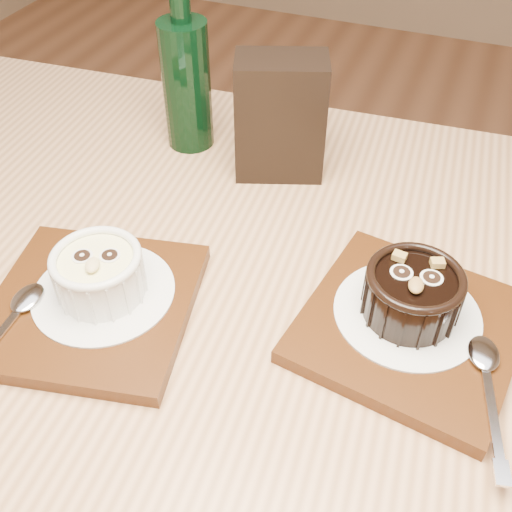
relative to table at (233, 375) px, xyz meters
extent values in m
cube|color=#9E6C45|center=(0.00, 0.00, 0.07)|extent=(1.25, 0.88, 0.04)
cylinder|color=#9E6C45|center=(-0.57, 0.31, -0.30)|extent=(0.06, 0.06, 0.71)
cube|color=#48230C|center=(-0.12, -0.04, 0.10)|extent=(0.21, 0.21, 0.01)
cylinder|color=white|center=(-0.11, -0.03, 0.11)|extent=(0.13, 0.13, 0.00)
cylinder|color=white|center=(-0.11, -0.03, 0.13)|extent=(0.08, 0.08, 0.04)
cylinder|color=#F5ED95|center=(-0.11, -0.03, 0.15)|extent=(0.07, 0.07, 0.00)
torus|color=white|center=(-0.11, -0.03, 0.15)|extent=(0.08, 0.08, 0.01)
cylinder|color=black|center=(-0.13, -0.03, 0.15)|extent=(0.02, 0.02, 0.00)
cylinder|color=black|center=(-0.10, -0.02, 0.15)|extent=(0.02, 0.02, 0.00)
ellipsoid|color=#DEC282|center=(-0.11, -0.04, 0.15)|extent=(0.02, 0.02, 0.01)
cube|color=#48230C|center=(0.16, 0.04, 0.10)|extent=(0.21, 0.21, 0.01)
cylinder|color=white|center=(0.15, 0.05, 0.11)|extent=(0.13, 0.13, 0.00)
cylinder|color=black|center=(0.15, 0.05, 0.13)|extent=(0.08, 0.08, 0.04)
cylinder|color=black|center=(0.15, 0.05, 0.15)|extent=(0.07, 0.07, 0.00)
torus|color=black|center=(0.15, 0.05, 0.15)|extent=(0.08, 0.08, 0.01)
cylinder|color=black|center=(0.14, 0.05, 0.15)|extent=(0.02, 0.02, 0.00)
cylinder|color=black|center=(0.16, 0.05, 0.15)|extent=(0.02, 0.02, 0.00)
ellipsoid|color=olive|center=(0.15, 0.04, 0.15)|extent=(0.02, 0.02, 0.01)
cube|color=olive|center=(0.13, 0.07, 0.15)|extent=(0.01, 0.01, 0.01)
cube|color=olive|center=(0.16, 0.07, 0.15)|extent=(0.01, 0.01, 0.01)
cube|color=black|center=(-0.04, 0.24, 0.16)|extent=(0.11, 0.09, 0.14)
cylinder|color=black|center=(-0.16, 0.25, 0.17)|extent=(0.06, 0.06, 0.15)
camera|label=1|loc=(0.15, -0.33, 0.51)|focal=42.00mm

